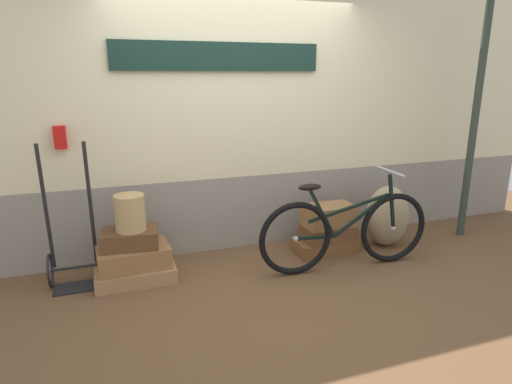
# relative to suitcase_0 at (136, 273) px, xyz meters

# --- Properties ---
(ground) EXTENTS (9.58, 5.20, 0.06)m
(ground) POSITION_rel_suitcase_0_xyz_m (1.10, -0.31, -0.10)
(ground) COLOR brown
(station_building) EXTENTS (7.58, 0.74, 2.65)m
(station_building) POSITION_rel_suitcase_0_xyz_m (1.11, 0.53, 1.26)
(station_building) COLOR gray
(station_building) RESTS_ON ground
(suitcase_0) EXTENTS (0.70, 0.45, 0.14)m
(suitcase_0) POSITION_rel_suitcase_0_xyz_m (0.00, 0.00, 0.00)
(suitcase_0) COLOR #9E754C
(suitcase_0) RESTS_ON ground
(suitcase_1) EXTENTS (0.64, 0.43, 0.19)m
(suitcase_1) POSITION_rel_suitcase_0_xyz_m (-0.00, -0.01, 0.16)
(suitcase_1) COLOR olive
(suitcase_1) RESTS_ON suitcase_0
(suitcase_2) EXTENTS (0.52, 0.38, 0.16)m
(suitcase_2) POSITION_rel_suitcase_0_xyz_m (-0.02, 0.01, 0.33)
(suitcase_2) COLOR brown
(suitcase_2) RESTS_ON suitcase_1
(suitcase_3) EXTENTS (0.63, 0.35, 0.13)m
(suitcase_3) POSITION_rel_suitcase_0_xyz_m (1.92, 0.02, -0.00)
(suitcase_3) COLOR brown
(suitcase_3) RESTS_ON ground
(suitcase_4) EXTENTS (0.53, 0.35, 0.16)m
(suitcase_4) POSITION_rel_suitcase_0_xyz_m (1.95, 0.02, 0.15)
(suitcase_4) COLOR brown
(suitcase_4) RESTS_ON suitcase_3
(suitcase_5) EXTENTS (0.52, 0.32, 0.22)m
(suitcase_5) POSITION_rel_suitcase_0_xyz_m (1.93, -0.02, 0.34)
(suitcase_5) COLOR olive
(suitcase_5) RESTS_ON suitcase_4
(wicker_basket) EXTENTS (0.26, 0.26, 0.32)m
(wicker_basket) POSITION_rel_suitcase_0_xyz_m (-0.01, -0.00, 0.57)
(wicker_basket) COLOR tan
(wicker_basket) RESTS_ON suitcase_2
(luggage_trolley) EXTENTS (0.44, 0.37, 1.27)m
(luggage_trolley) POSITION_rel_suitcase_0_xyz_m (-0.50, 0.10, 0.22)
(luggage_trolley) COLOR black
(luggage_trolley) RESTS_ON ground
(burlap_sack) EXTENTS (0.47, 0.40, 0.66)m
(burlap_sack) POSITION_rel_suitcase_0_xyz_m (2.64, -0.03, 0.26)
(burlap_sack) COLOR #9E8966
(burlap_sack) RESTS_ON ground
(bicycle) EXTENTS (1.72, 0.46, 0.94)m
(bicycle) POSITION_rel_suitcase_0_xyz_m (1.91, -0.40, 0.30)
(bicycle) COLOR black
(bicycle) RESTS_ON ground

